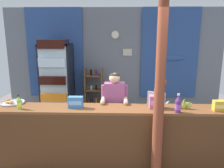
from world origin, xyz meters
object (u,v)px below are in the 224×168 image
stall_counter (109,133)px  snack_box_choco_powder (220,106)px  bottle_shelf_rack (94,91)px  pastry_tray (13,102)px  banana_bunch (184,105)px  soda_bottle_grape_soda (178,105)px  shopkeeper (114,103)px  snack_box_biscuit (76,102)px  soda_bottle_lime_soda (19,103)px  timber_post (159,93)px  drink_fridge (57,77)px  snack_box_wafer (157,102)px  plastic_lawn_chair (157,106)px

stall_counter → snack_box_choco_powder: bearing=0.8°
bottle_shelf_rack → pastry_tray: bearing=-118.4°
banana_bunch → soda_bottle_grape_soda: bearing=-129.4°
bottle_shelf_rack → snack_box_choco_powder: (2.23, -2.40, 0.41)m
shopkeeper → snack_box_biscuit: 0.77m
pastry_tray → shopkeeper: bearing=8.0°
soda_bottle_lime_soda → bottle_shelf_rack: bearing=69.3°
bottle_shelf_rack → snack_box_choco_powder: 3.30m
banana_bunch → bottle_shelf_rack: bearing=126.2°
timber_post → soda_bottle_grape_soda: 0.44m
stall_counter → bottle_shelf_rack: size_ratio=2.84×
shopkeeper → soda_bottle_grape_soda: size_ratio=5.08×
drink_fridge → snack_box_wafer: drink_fridge is taller
stall_counter → timber_post: (0.73, -0.27, 0.74)m
shopkeeper → snack_box_choco_powder: 1.72m
timber_post → drink_fridge: bearing=132.1°
drink_fridge → pastry_tray: 1.82m
soda_bottle_lime_soda → snack_box_biscuit: 0.89m
snack_box_wafer → banana_bunch: 0.43m
banana_bunch → plastic_lawn_chair: bearing=93.8°
soda_bottle_grape_soda → banana_bunch: 0.23m
shopkeeper → snack_box_wafer: bearing=-31.7°
snack_box_wafer → soda_bottle_grape_soda: bearing=-33.2°
snack_box_wafer → snack_box_biscuit: bearing=-178.9°
shopkeeper → snack_box_wafer: shopkeeper is taller
shopkeeper → snack_box_wafer: (0.68, -0.42, 0.17)m
soda_bottle_grape_soda → snack_box_wafer: bearing=146.8°
snack_box_wafer → drink_fridge: bearing=137.6°
snack_box_biscuit → soda_bottle_grape_soda: bearing=-6.0°
drink_fridge → banana_bunch: bearing=-37.6°
bottle_shelf_rack → shopkeeper: (0.59, -1.89, 0.27)m
shopkeeper → soda_bottle_grape_soda: bearing=-32.1°
snack_box_wafer → banana_bunch: snack_box_wafer is taller
stall_counter → banana_bunch: size_ratio=13.60×
plastic_lawn_chair → soda_bottle_lime_soda: 3.12m
timber_post → snack_box_biscuit: (-1.26, 0.36, -0.26)m
soda_bottle_lime_soda → pastry_tray: bearing=130.7°
drink_fridge → soda_bottle_lime_soda: (-0.02, -2.08, -0.02)m
plastic_lawn_chair → snack_box_biscuit: snack_box_biscuit is taller
snack_box_choco_powder → timber_post: bearing=-163.5°
stall_counter → shopkeeper: bearing=81.2°
pastry_tray → drink_fridge: bearing=81.6°
drink_fridge → soda_bottle_grape_soda: (2.45, -2.16, 0.01)m
snack_box_biscuit → pastry_tray: snack_box_biscuit is taller
stall_counter → plastic_lawn_chair: size_ratio=4.25×
plastic_lawn_chair → timber_post: bearing=-99.8°
timber_post → snack_box_wafer: 0.46m
stall_counter → snack_box_choco_powder: size_ratio=19.12×
pastry_tray → banana_bunch: bearing=-3.9°
bottle_shelf_rack → shopkeeper: bearing=-72.6°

